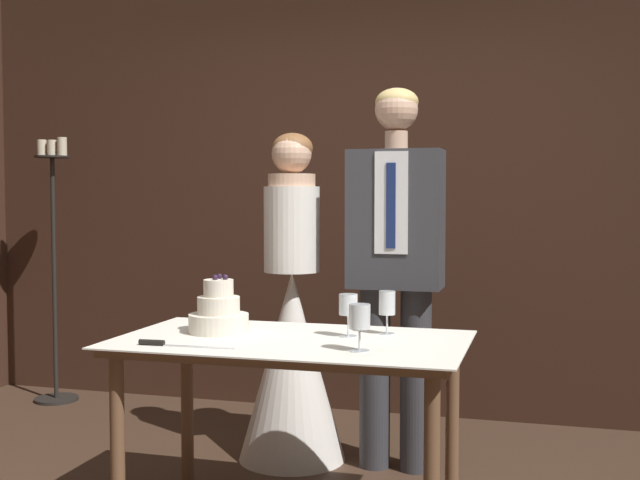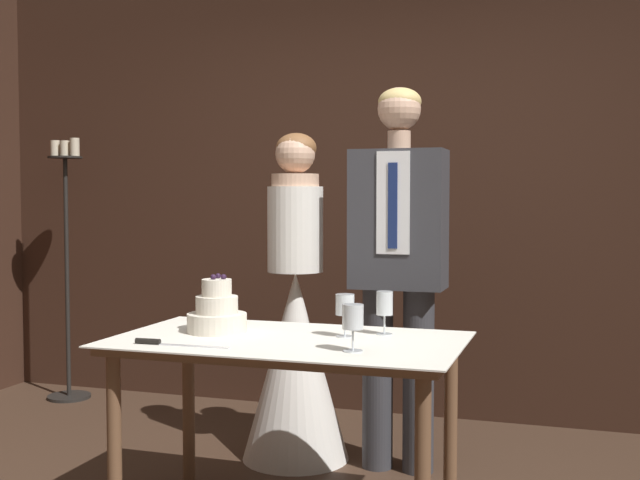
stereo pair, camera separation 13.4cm
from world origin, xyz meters
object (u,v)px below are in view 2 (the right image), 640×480
cake_knife (163,343)px  bride (296,341)px  wine_glass_middle (353,319)px  wine_glass_near (385,304)px  cake_table (288,361)px  tiered_cake (217,313)px  wine_glass_far (345,306)px  groom (398,256)px  candle_stand (67,271)px

cake_knife → bride: size_ratio=0.23×
wine_glass_middle → bride: 1.19m
cake_knife → wine_glass_near: wine_glass_near is taller
cake_table → bride: bearing=107.7°
bride → tiered_cake: bearing=-95.2°
wine_glass_far → groom: groom is taller
bride → groom: bearing=-0.1°
tiered_cake → candle_stand: 2.29m
wine_glass_near → cake_knife: bearing=-147.0°
cake_table → groom: size_ratio=0.75×
wine_glass_middle → bride: size_ratio=0.10×
cake_knife → candle_stand: size_ratio=0.22×
wine_glass_far → candle_stand: candle_stand is taller
groom → wine_glass_near: bearing=-82.7°
cake_knife → wine_glass_middle: bearing=5.0°
wine_glass_middle → candle_stand: bearing=145.1°
cake_table → bride: 0.87m
cake_knife → wine_glass_far: wine_glass_far is taller
cake_knife → groom: 1.31m
wine_glass_middle → groom: bearing=93.0°
candle_stand → wine_glass_near: bearing=-28.1°
wine_glass_near → candle_stand: size_ratio=0.10×
cake_table → wine_glass_far: bearing=27.5°
cake_knife → wine_glass_middle: 0.73m
cake_knife → wine_glass_middle: (0.72, 0.10, 0.11)m
bride → wine_glass_near: bearing=-45.5°
candle_stand → wine_glass_far: bearing=-31.4°
tiered_cake → cake_knife: bearing=-101.7°
cake_table → groom: groom is taller
cake_table → cake_knife: 0.50m
tiered_cake → wine_glass_near: tiered_cake is taller
groom → tiered_cake: bearing=-127.8°
cake_table → wine_glass_near: wine_glass_near is taller
wine_glass_middle → bride: (-0.58, 1.00, -0.28)m
wine_glass_near → bride: bride is taller
cake_table → candle_stand: candle_stand is taller
tiered_cake → wine_glass_middle: 0.69m
cake_knife → bride: bearing=80.0°
tiered_cake → groom: size_ratio=0.13×
cake_table → candle_stand: bearing=144.3°
cake_knife → candle_stand: candle_stand is taller
cake_knife → candle_stand: bearing=130.8°
groom → cake_knife: bearing=-121.2°
wine_glass_middle → candle_stand: 2.95m
wine_glass_far → tiered_cake: bearing=-174.5°
cake_knife → candle_stand: 2.47m
tiered_cake → wine_glass_far: bearing=5.5°
bride → groom: groom is taller
wine_glass_middle → groom: 1.01m
wine_glass_middle → bride: bearing=120.1°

